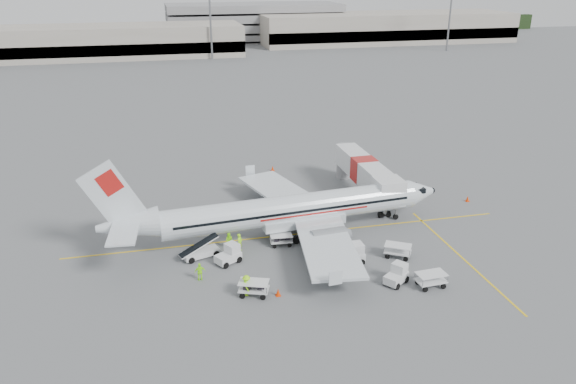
% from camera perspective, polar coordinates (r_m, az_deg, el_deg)
% --- Properties ---
extents(ground, '(360.00, 360.00, 0.00)m').
position_cam_1_polar(ground, '(56.19, 0.48, -4.34)').
color(ground, '#56595B').
extents(stripe_lead, '(44.00, 0.20, 0.01)m').
position_cam_1_polar(stripe_lead, '(56.19, 0.48, -4.33)').
color(stripe_lead, yellow).
rests_on(stripe_lead, ground).
extents(stripe_cross, '(0.20, 20.00, 0.01)m').
position_cam_1_polar(stripe_cross, '(54.54, 17.10, -6.24)').
color(stripe_cross, yellow).
rests_on(stripe_cross, ground).
extents(terminal_west, '(110.00, 22.00, 9.00)m').
position_cam_1_polar(terminal_west, '(182.23, -22.83, 13.79)').
color(terminal_west, gray).
rests_on(terminal_west, ground).
extents(terminal_east, '(90.00, 26.00, 10.00)m').
position_cam_1_polar(terminal_east, '(211.57, 9.87, 16.14)').
color(terminal_east, gray).
rests_on(terminal_east, ground).
extents(parking_garage, '(62.00, 24.00, 14.00)m').
position_cam_1_polar(parking_garage, '(212.97, -3.49, 16.98)').
color(parking_garage, slate).
rests_on(parking_garage, ground).
extents(treeline, '(300.00, 3.00, 6.00)m').
position_cam_1_polar(treeline, '(225.33, -10.70, 15.91)').
color(treeline, black).
rests_on(treeline, ground).
extents(mast_center, '(3.20, 1.20, 22.00)m').
position_cam_1_polar(mast_center, '(168.39, -7.89, 16.93)').
color(mast_center, slate).
rests_on(mast_center, ground).
extents(mast_east, '(3.20, 1.20, 22.00)m').
position_cam_1_polar(mast_east, '(191.20, 16.13, 16.87)').
color(mast_east, slate).
rests_on(mast_east, ground).
extents(aircraft, '(36.16, 29.44, 9.39)m').
position_cam_1_polar(aircraft, '(54.33, 0.49, 0.13)').
color(aircraft, silver).
rests_on(aircraft, ground).
extents(jet_bridge, '(3.50, 17.35, 4.54)m').
position_cam_1_polar(jet_bridge, '(65.36, 7.68, 1.48)').
color(jet_bridge, silver).
rests_on(jet_bridge, ground).
extents(belt_loader, '(4.78, 2.99, 2.43)m').
position_cam_1_polar(belt_loader, '(52.08, -8.88, -5.36)').
color(belt_loader, silver).
rests_on(belt_loader, ground).
extents(tug_fore, '(2.51, 2.31, 1.69)m').
position_cam_1_polar(tug_fore, '(48.41, 10.93, -8.23)').
color(tug_fore, silver).
rests_on(tug_fore, ground).
extents(tug_mid, '(2.47, 1.44, 1.89)m').
position_cam_1_polar(tug_mid, '(50.90, 6.36, -6.24)').
color(tug_mid, silver).
rests_on(tug_mid, ground).
extents(tug_aft, '(2.60, 2.27, 1.74)m').
position_cam_1_polar(tug_aft, '(50.91, -6.12, -6.31)').
color(tug_aft, silver).
rests_on(tug_aft, ground).
extents(cart_loaded_a, '(2.17, 1.38, 1.09)m').
position_cam_1_polar(cart_loaded_a, '(53.87, -0.70, -4.91)').
color(cart_loaded_a, silver).
rests_on(cart_loaded_a, ground).
extents(cart_loaded_b, '(2.75, 2.17, 1.26)m').
position_cam_1_polar(cart_loaded_b, '(46.18, -3.49, -9.74)').
color(cart_loaded_b, silver).
rests_on(cart_loaded_b, ground).
extents(cart_empty_a, '(2.52, 1.59, 1.27)m').
position_cam_1_polar(cart_empty_a, '(48.69, 14.32, -8.65)').
color(cart_empty_a, silver).
rests_on(cart_empty_a, ground).
extents(cart_empty_b, '(2.77, 2.44, 1.24)m').
position_cam_1_polar(cart_empty_b, '(52.70, 11.08, -5.90)').
color(cart_empty_b, silver).
rests_on(cart_empty_b, ground).
extents(cone_nose, '(0.41, 0.41, 0.67)m').
position_cam_1_polar(cone_nose, '(67.08, 17.78, -0.64)').
color(cone_nose, '#E43201').
rests_on(cone_nose, ground).
extents(cone_port, '(0.43, 0.43, 0.71)m').
position_cam_1_polar(cone_port, '(73.61, -1.58, 2.43)').
color(cone_port, '#E43201').
rests_on(cone_port, ground).
extents(cone_stbd, '(0.41, 0.41, 0.67)m').
position_cam_1_polar(cone_stbd, '(46.18, -1.02, -10.13)').
color(cone_stbd, '#E43201').
rests_on(cone_stbd, ground).
extents(crew_a, '(0.73, 0.77, 1.77)m').
position_cam_1_polar(crew_a, '(52.88, -4.93, -5.12)').
color(crew_a, '#92E711').
rests_on(crew_a, ground).
extents(crew_b, '(0.97, 0.89, 1.60)m').
position_cam_1_polar(crew_b, '(53.46, -5.97, -4.95)').
color(crew_b, '#92E711').
rests_on(crew_b, ground).
extents(crew_c, '(0.72, 1.19, 1.80)m').
position_cam_1_polar(crew_c, '(46.09, -4.24, -9.44)').
color(crew_c, '#92E711').
rests_on(crew_c, ground).
extents(crew_d, '(0.96, 0.44, 1.61)m').
position_cam_1_polar(crew_d, '(48.61, -8.93, -8.01)').
color(crew_d, '#92E711').
rests_on(crew_d, ground).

